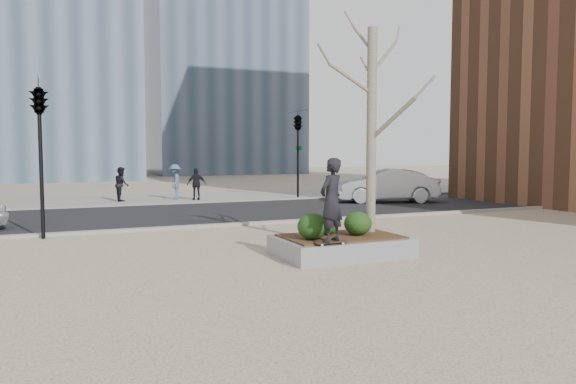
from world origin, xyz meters
name	(u,v)px	position (x,y,z in m)	size (l,w,h in m)	color
ground	(302,259)	(0.00, 0.00, 0.00)	(120.00, 120.00, 0.00)	tan
street	(196,213)	(0.00, 10.00, 0.01)	(60.00, 8.00, 0.02)	black
far_sidewalk	(162,199)	(0.00, 17.00, 0.01)	(60.00, 6.00, 0.02)	gray
planter	(341,247)	(1.00, 0.00, 0.23)	(3.00, 2.00, 0.45)	gray
planter_mulch	(341,236)	(1.00, 0.00, 0.47)	(2.70, 1.70, 0.04)	#382314
sycamore_tree	(372,98)	(2.00, 0.30, 3.79)	(2.80, 2.80, 6.60)	gray
shrub_left	(313,226)	(0.14, -0.25, 0.79)	(0.70, 0.70, 0.60)	#133410
shrub_middle	(327,225)	(0.74, 0.22, 0.73)	(0.56, 0.56, 0.47)	#123410
shrub_right	(358,223)	(1.40, -0.10, 0.77)	(0.66, 0.66, 0.56)	#173711
skateboard	(331,243)	(0.28, -0.86, 0.49)	(0.78, 0.20, 0.07)	black
skateboarder	(331,200)	(0.28, -0.86, 1.44)	(0.66, 0.44, 1.82)	black
car_silver	(386,186)	(9.46, 10.94, 0.81)	(1.67, 4.80, 1.58)	#A0A3A8
car_third	(502,183)	(17.07, 11.37, 0.71)	(1.92, 4.73, 1.37)	slate
pedestrian_a	(122,184)	(-2.04, 16.40, 0.85)	(0.81, 0.63, 1.66)	black
pedestrian_b	(175,182)	(0.54, 16.35, 0.90)	(1.14, 0.65, 1.76)	#435778
pedestrian_c	(197,184)	(1.42, 15.50, 0.81)	(0.92, 0.38, 1.58)	black
traffic_light_near	(41,159)	(-5.50, 5.60, 2.25)	(0.60, 2.48, 4.50)	black
traffic_light_far	(298,155)	(6.50, 14.60, 2.25)	(0.60, 2.48, 4.50)	black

